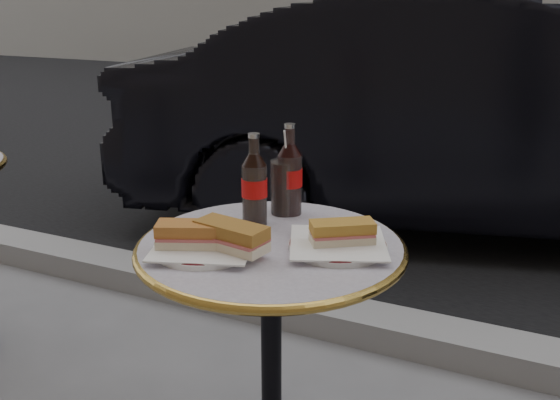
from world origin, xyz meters
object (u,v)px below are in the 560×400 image
at_px(bistro_table, 271,380).
at_px(cola_bottle_right, 290,169).
at_px(cola_glass, 284,187).
at_px(plate_left, 204,248).
at_px(plate_right, 338,246).
at_px(parked_car, 483,114).
at_px(cola_bottle_left, 254,180).

bearing_deg(bistro_table, cola_bottle_right, 102.20).
xyz_separation_m(bistro_table, cola_glass, (-0.06, 0.20, 0.44)).
relative_size(plate_left, cola_bottle_right, 0.95).
bearing_deg(cola_glass, plate_right, -38.32).
bearing_deg(cola_bottle_right, bistro_table, -77.80).
bearing_deg(parked_car, plate_right, 165.40).
distance_m(plate_left, cola_bottle_left, 0.23).
bearing_deg(plate_right, cola_glass, 141.68).
distance_m(cola_bottle_left, parked_car, 2.31).
height_order(plate_right, cola_glass, cola_glass).
relative_size(plate_left, cola_bottle_left, 0.98).
bearing_deg(bistro_table, cola_glass, 106.16).
distance_m(cola_bottle_right, parked_car, 2.20).
bearing_deg(bistro_table, parked_car, 86.36).
bearing_deg(plate_left, bistro_table, 42.58).
xyz_separation_m(plate_right, parked_car, (0.00, 2.35, -0.09)).
bearing_deg(cola_bottle_right, plate_right, -41.07).
xyz_separation_m(cola_bottle_left, cola_bottle_right, (0.05, 0.11, 0.00)).
relative_size(bistro_table, plate_left, 3.26).
bearing_deg(cola_bottle_right, cola_glass, -158.07).
relative_size(plate_left, cola_glass, 1.58).
height_order(bistro_table, cola_bottle_left, cola_bottle_left).
xyz_separation_m(cola_glass, parked_car, (0.21, 2.19, -0.16)).
relative_size(plate_right, cola_bottle_left, 0.97).
relative_size(bistro_table, cola_glass, 5.13).
bearing_deg(cola_bottle_left, plate_left, -97.12).
bearing_deg(bistro_table, plate_left, -137.42).
distance_m(bistro_table, parked_car, 2.41).
bearing_deg(plate_right, plate_left, -152.85).
bearing_deg(bistro_table, cola_bottle_left, 133.67).
relative_size(cola_bottle_right, cola_glass, 1.66).
xyz_separation_m(plate_left, cola_bottle_left, (0.02, 0.20, 0.11)).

